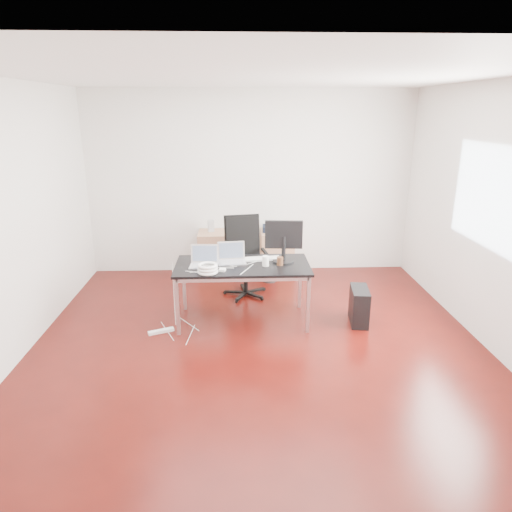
{
  "coord_description": "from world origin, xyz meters",
  "views": [
    {
      "loc": [
        -0.22,
        -4.55,
        2.5
      ],
      "look_at": [
        0.0,
        0.55,
        0.85
      ],
      "focal_mm": 32.0,
      "sensor_mm": 36.0,
      "label": 1
    }
  ],
  "objects_px": {
    "office_chair": "(244,252)",
    "filing_cabinet_right": "(277,253)",
    "filing_cabinet_left": "(215,254)",
    "desk": "(242,269)",
    "pc_tower": "(359,306)"
  },
  "relations": [
    {
      "from": "office_chair",
      "to": "filing_cabinet_left",
      "type": "xyz_separation_m",
      "value": [
        -0.44,
        0.74,
        -0.26
      ]
    },
    {
      "from": "filing_cabinet_left",
      "to": "pc_tower",
      "type": "relative_size",
      "value": 1.56
    },
    {
      "from": "desk",
      "to": "pc_tower",
      "type": "xyz_separation_m",
      "value": [
        1.41,
        -0.12,
        -0.46
      ]
    },
    {
      "from": "desk",
      "to": "office_chair",
      "type": "distance_m",
      "value": 0.89
    },
    {
      "from": "office_chair",
      "to": "filing_cabinet_right",
      "type": "relative_size",
      "value": 1.54
    },
    {
      "from": "filing_cabinet_right",
      "to": "pc_tower",
      "type": "relative_size",
      "value": 1.56
    },
    {
      "from": "office_chair",
      "to": "filing_cabinet_left",
      "type": "distance_m",
      "value": 0.9
    },
    {
      "from": "desk",
      "to": "filing_cabinet_right",
      "type": "bearing_deg",
      "value": 71.02
    },
    {
      "from": "desk",
      "to": "filing_cabinet_right",
      "type": "height_order",
      "value": "desk"
    },
    {
      "from": "filing_cabinet_left",
      "to": "filing_cabinet_right",
      "type": "bearing_deg",
      "value": 0.0
    },
    {
      "from": "office_chair",
      "to": "pc_tower",
      "type": "relative_size",
      "value": 2.4
    },
    {
      "from": "desk",
      "to": "office_chair",
      "type": "bearing_deg",
      "value": 87.52
    },
    {
      "from": "office_chair",
      "to": "filing_cabinet_right",
      "type": "xyz_separation_m",
      "value": [
        0.52,
        0.74,
        -0.26
      ]
    },
    {
      "from": "desk",
      "to": "pc_tower",
      "type": "bearing_deg",
      "value": -5.03
    },
    {
      "from": "desk",
      "to": "office_chair",
      "type": "xyz_separation_m",
      "value": [
        0.04,
        0.89,
        -0.07
      ]
    }
  ]
}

